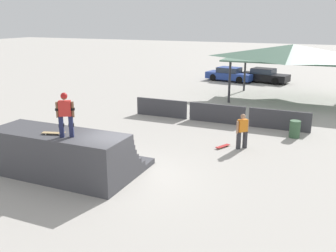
% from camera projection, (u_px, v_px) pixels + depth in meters
% --- Properties ---
extents(ground_plane, '(160.00, 160.00, 0.00)m').
position_uv_depth(ground_plane, '(126.00, 179.00, 13.70)').
color(ground_plane, '#ADA8A0').
extents(quarter_pipe_ramp, '(5.25, 3.50, 1.73)m').
position_uv_depth(quarter_pipe_ramp, '(65.00, 155.00, 14.00)').
color(quarter_pipe_ramp, '#424247').
rests_on(quarter_pipe_ramp, ground).
extents(skater_on_deck, '(0.65, 0.45, 1.56)m').
position_uv_depth(skater_on_deck, '(65.00, 112.00, 12.68)').
color(skater_on_deck, '#1E2347').
rests_on(skater_on_deck, quarter_pipe_ramp).
extents(skateboard_on_deck, '(0.86, 0.42, 0.09)m').
position_uv_depth(skateboard_on_deck, '(54.00, 133.00, 13.19)').
color(skateboard_on_deck, silver).
rests_on(skateboard_on_deck, quarter_pipe_ramp).
extents(bystander_walking, '(0.51, 0.55, 1.61)m').
position_uv_depth(bystander_walking, '(242.00, 129.00, 16.72)').
color(bystander_walking, '#2D2D33').
rests_on(bystander_walking, ground).
extents(skateboard_on_ground, '(0.53, 0.83, 0.09)m').
position_uv_depth(skateboard_on_ground, '(222.00, 146.00, 17.06)').
color(skateboard_on_ground, green).
rests_on(skateboard_on_ground, ground).
extents(barrier_fence, '(10.05, 0.12, 1.05)m').
position_uv_depth(barrier_fence, '(217.00, 114.00, 21.01)').
color(barrier_fence, '#3D3D42').
rests_on(barrier_fence, ground).
extents(pavilion_shelter, '(8.82, 5.67, 3.95)m').
position_uv_depth(pavilion_shelter, '(293.00, 53.00, 25.89)').
color(pavilion_shelter, '#2D2D33').
rests_on(pavilion_shelter, ground).
extents(trash_bin, '(0.52, 0.52, 0.85)m').
position_uv_depth(trash_bin, '(295.00, 129.00, 18.42)').
color(trash_bin, '#385B3D').
rests_on(trash_bin, ground).
extents(parked_car_blue, '(4.63, 2.55, 1.27)m').
position_uv_depth(parked_car_blue, '(230.00, 75.00, 34.94)').
color(parked_car_blue, navy).
rests_on(parked_car_blue, ground).
extents(parked_car_black, '(4.60, 2.53, 1.27)m').
position_uv_depth(parked_car_black, '(264.00, 76.00, 34.24)').
color(parked_car_black, black).
rests_on(parked_car_black, ground).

